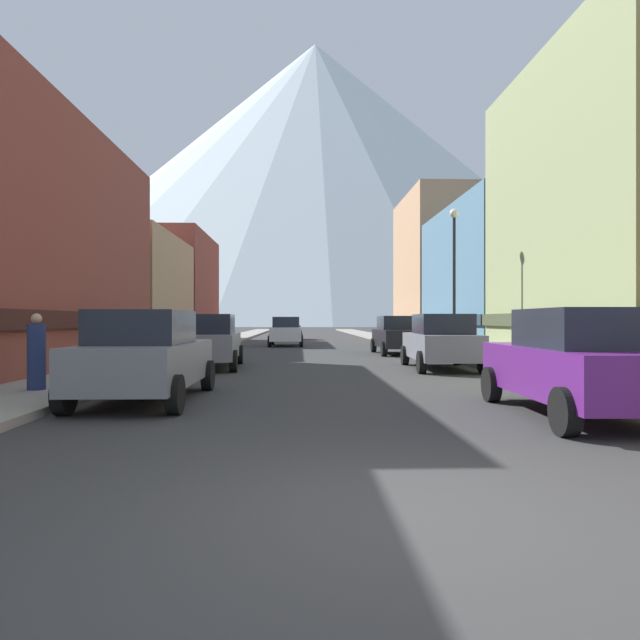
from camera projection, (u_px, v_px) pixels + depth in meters
The scene contains 21 objects.
ground_plane at pixel (400, 518), 4.55m from camera, with size 400.00×400.00×0.00m, color #323232.
sidewalk_left at pixel (221, 342), 39.30m from camera, with size 2.50×100.00×0.15m, color gray.
sidewalk_right at pixel (400, 342), 39.76m from camera, with size 2.50×100.00×0.15m, color gray.
storefront_left_2 at pixel (108, 295), 30.80m from camera, with size 7.71×10.17×6.18m.
storefront_left_3 at pixel (161, 290), 41.82m from camera, with size 7.25×10.92×7.86m.
storefront_right_2 at pixel (503, 280), 32.03m from camera, with size 6.69×12.89×7.96m.
storefront_right_3 at pixel (461, 271), 44.61m from camera, with size 9.22×11.06×11.30m.
car_left_0 at pixel (146, 355), 11.07m from camera, with size 2.09×4.41×1.78m.
car_left_1 at pixel (209, 341), 18.75m from camera, with size 2.24×4.48×1.78m.
car_right_0 at pixel (579, 362), 9.33m from camera, with size 2.19×4.46×1.78m.
car_right_1 at pixel (441, 341), 18.38m from camera, with size 2.21×4.47×1.78m.
car_right_2 at pixel (398, 335), 26.44m from camera, with size 2.09×4.41×1.78m.
car_driving_0 at pixel (286, 331), 34.82m from camera, with size 2.06×4.40×1.78m.
car_driving_1 at pixel (289, 328), 46.08m from camera, with size 2.06×4.40×1.78m.
trash_bin_right at pixel (592, 359), 13.84m from camera, with size 0.59×0.59×0.98m.
potted_plant_0 at pixel (630, 359), 13.39m from camera, with size 0.59×0.59×0.94m.
potted_plant_1 at pixel (153, 342), 24.07m from camera, with size 0.58×0.58×0.93m.
pedestrian_0 at pixel (611, 349), 12.84m from camera, with size 0.36×0.36×1.68m.
pedestrian_1 at pixel (36, 355), 11.74m from camera, with size 0.36×0.36×1.58m.
streetlamp_right at pixel (454, 260), 22.50m from camera, with size 0.36×0.36×5.86m.
mountain_backdrop at pixel (315, 184), 264.61m from camera, with size 278.00×278.00×130.44m, color silver.
Camera 1 is at (-0.81, -4.53, 1.59)m, focal length 31.86 mm.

